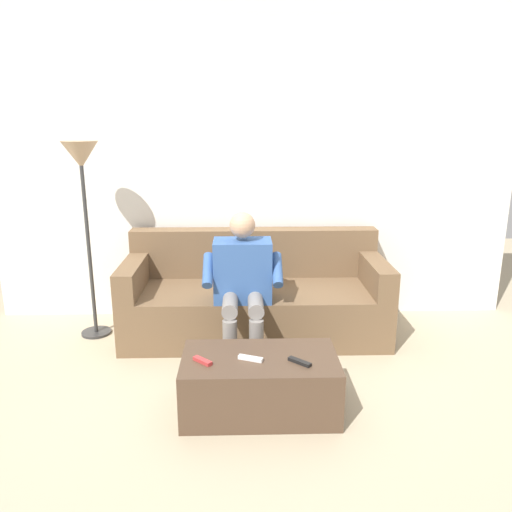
# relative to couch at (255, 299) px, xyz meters

# --- Properties ---
(ground_plane) EXTENTS (8.00, 8.00, 0.00)m
(ground_plane) POSITION_rel_couch_xyz_m (0.00, 0.74, -0.29)
(ground_plane) COLOR tan
(back_wall) EXTENTS (4.51, 0.06, 2.74)m
(back_wall) POSITION_rel_couch_xyz_m (0.00, -0.45, 1.08)
(back_wall) COLOR silver
(back_wall) RESTS_ON ground
(couch) EXTENTS (2.09, 0.83, 0.82)m
(couch) POSITION_rel_couch_xyz_m (0.00, 0.00, 0.00)
(couch) COLOR brown
(couch) RESTS_ON ground
(coffee_table) EXTENTS (0.93, 0.52, 0.35)m
(coffee_table) POSITION_rel_couch_xyz_m (0.00, 1.17, -0.11)
(coffee_table) COLOR #4C3828
(coffee_table) RESTS_ON ground
(person_solo_seated) EXTENTS (0.58, 0.59, 1.07)m
(person_solo_seated) POSITION_rel_couch_xyz_m (0.10, 0.40, 0.31)
(person_solo_seated) COLOR #335693
(person_solo_seated) RESTS_ON ground
(remote_black) EXTENTS (0.13, 0.13, 0.02)m
(remote_black) POSITION_rel_couch_xyz_m (-0.23, 1.26, 0.07)
(remote_black) COLOR black
(remote_black) RESTS_ON coffee_table
(remote_white) EXTENTS (0.15, 0.09, 0.02)m
(remote_white) POSITION_rel_couch_xyz_m (0.06, 1.21, 0.08)
(remote_white) COLOR white
(remote_white) RESTS_ON coffee_table
(remote_red) EXTENTS (0.12, 0.12, 0.02)m
(remote_red) POSITION_rel_couch_xyz_m (0.34, 1.23, 0.08)
(remote_red) COLOR #B73333
(remote_red) RESTS_ON coffee_table
(floor_lamp) EXTENTS (0.28, 0.28, 1.56)m
(floor_lamp) POSITION_rel_couch_xyz_m (1.32, 0.01, 1.03)
(floor_lamp) COLOR #2D2D2D
(floor_lamp) RESTS_ON ground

